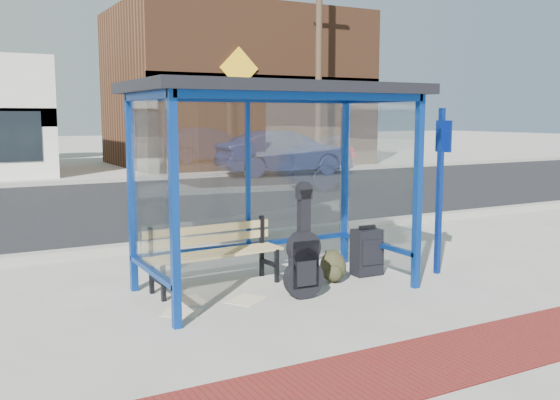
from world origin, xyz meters
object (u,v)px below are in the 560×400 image
suitcase (367,252)px  fire_hydrant (351,156)px  bench (214,250)px  guitar_bag (304,259)px  backpack (333,267)px  parked_car (284,153)px

suitcase → fire_hydrant: (9.64, 14.04, 0.14)m
bench → guitar_bag: guitar_bag is taller
backpack → parked_car: 14.21m
bench → suitcase: (1.95, -0.44, -0.15)m
suitcase → parked_car: parked_car is taller
fire_hydrant → suitcase: bearing=-124.5°
backpack → fire_hydrant: (10.22, 14.13, 0.26)m
bench → guitar_bag: bearing=-56.7°
guitar_bag → fire_hydrant: bearing=57.0°
guitar_bag → parked_car: 14.87m
guitar_bag → suitcase: 1.35m
guitar_bag → suitcase: bearing=25.4°
bench → guitar_bag: (0.70, -0.93, 0.01)m
guitar_bag → fire_hydrant: guitar_bag is taller
guitar_bag → backpack: 0.83m
guitar_bag → fire_hydrant: (10.89, 14.54, -0.01)m
suitcase → fire_hydrant: bearing=57.1°
parked_car → fire_hydrant: parked_car is taller
fire_hydrant → guitar_bag: bearing=-126.8°
backpack → fire_hydrant: fire_hydrant is taller
bench → fire_hydrant: size_ratio=2.07×
guitar_bag → parked_car: size_ratio=0.27×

